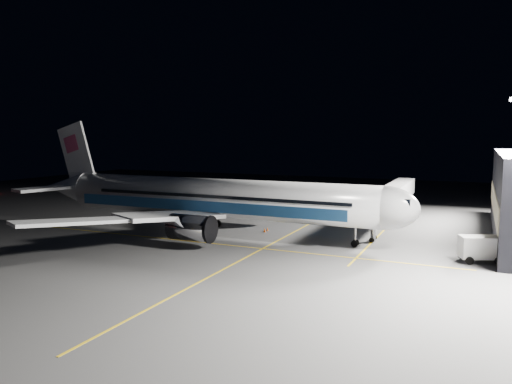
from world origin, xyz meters
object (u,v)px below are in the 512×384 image
at_px(safety_cone_a, 267,229).
at_px(baggage_tug, 212,210).
at_px(airliner, 209,198).
at_px(safety_cone_c, 184,223).
at_px(jet_bridge, 391,196).
at_px(service_truck, 486,248).
at_px(safety_cone_b, 265,230).

bearing_deg(safety_cone_a, baggage_tug, 146.76).
height_order(airliner, safety_cone_c, airliner).
xyz_separation_m(jet_bridge, baggage_tug, (-30.96, -3.17, -3.73)).
distance_m(service_truck, baggage_tug, 47.81).
distance_m(jet_bridge, safety_cone_b, 21.72).
bearing_deg(airliner, baggage_tug, 117.90).
height_order(airliner, service_truck, airliner).
bearing_deg(service_truck, airliner, 156.77).
xyz_separation_m(baggage_tug, safety_cone_c, (0.96, -10.89, -0.55)).
xyz_separation_m(airliner, jet_bridge, (23.08, 18.06, -0.58)).
height_order(service_truck, safety_cone_c, service_truck).
relative_size(service_truck, baggage_tug, 2.41).
height_order(jet_bridge, safety_cone_c, jet_bridge).
height_order(airliner, safety_cone_a, airliner).
xyz_separation_m(service_truck, baggage_tug, (-44.80, 16.70, -0.75)).
bearing_deg(safety_cone_c, service_truck, -7.55).
relative_size(baggage_tug, safety_cone_b, 4.29).
height_order(baggage_tug, safety_cone_a, baggage_tug).
bearing_deg(safety_cone_a, airliner, -144.30).
bearing_deg(airliner, service_truck, -2.80).
distance_m(jet_bridge, baggage_tug, 31.34).
xyz_separation_m(safety_cone_a, safety_cone_b, (0.00, -1.09, 0.04)).
distance_m(airliner, safety_cone_a, 10.00).
height_order(airliner, jet_bridge, airliner).
bearing_deg(service_truck, baggage_tug, 139.13).
height_order(service_truck, safety_cone_b, service_truck).
bearing_deg(baggage_tug, service_truck, -22.65).
xyz_separation_m(service_truck, safety_cone_c, (-43.84, 5.81, -1.31)).
distance_m(jet_bridge, service_truck, 24.39).
bearing_deg(safety_cone_b, service_truck, -11.01).
bearing_deg(safety_cone_b, jet_bridge, 41.30).
distance_m(jet_bridge, safety_cone_c, 33.41).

